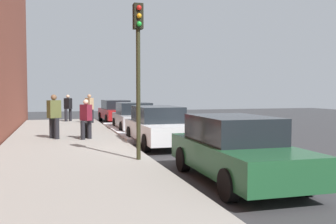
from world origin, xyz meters
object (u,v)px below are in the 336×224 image
Objects in this scene: parked_car_red at (116,111)px; parked_car_green at (235,149)px; parked_car_silver at (134,117)px; traffic_light_pole at (138,55)px; rolling_suitcase at (87,130)px; pedestrian_tan_coat at (89,108)px; parked_car_white at (158,126)px; pedestrian_olive_coat at (54,115)px; pedestrian_black_coat at (68,107)px; pedestrian_burgundy_coat at (86,118)px.

parked_car_red and parked_car_green have the same top height.
parked_car_silver is 9.44m from traffic_light_pole.
pedestrian_tan_coat is at bearing 174.45° from rolling_suitcase.
traffic_light_pole reaches higher than parked_car_white.
rolling_suitcase is (0.03, 1.32, -0.66)m from pedestrian_olive_coat.
pedestrian_tan_coat reaches higher than pedestrian_black_coat.
parked_car_green is 17.93m from pedestrian_black_coat.
parked_car_green is 15.98m from pedestrian_tan_coat.
traffic_light_pole is (8.98, -1.69, 2.36)m from parked_car_silver.
pedestrian_tan_coat is at bearing 174.28° from pedestrian_burgundy_coat.
parked_car_green is 2.64× the size of pedestrian_black_coat.
parked_car_red is at bearing -179.75° from parked_car_green.
pedestrian_olive_coat is at bearing -50.87° from parked_car_silver.
parked_car_silver reaches higher than rolling_suitcase.
pedestrian_olive_coat is 1.12× the size of pedestrian_burgundy_coat.
rolling_suitcase is (3.29, -2.69, -0.29)m from parked_car_silver.
parked_car_white is 9.83m from pedestrian_tan_coat.
rolling_suitcase is (9.43, -2.66, -0.29)m from parked_car_red.
rolling_suitcase is (-5.69, -1.00, -2.65)m from traffic_light_pole.
parked_car_white is at bearing 59.70° from pedestrian_burgundy_coat.
pedestrian_burgundy_coat reaches higher than rolling_suitcase.
parked_car_silver is 4.41× the size of rolling_suitcase.
parked_car_silver is 6.86m from pedestrian_black_coat.
pedestrian_black_coat reaches higher than rolling_suitcase.
parked_car_red is 1.07× the size of parked_car_silver.
pedestrian_black_coat is at bearing -152.37° from parked_car_silver.
traffic_light_pole is at bearing 11.82° from pedestrian_burgundy_coat.
rolling_suitcase is at bearing -161.69° from parked_car_green.
pedestrian_black_coat is at bearing 174.91° from pedestrian_olive_coat.
parked_car_red is 17.70m from parked_car_green.
parked_car_red is at bearing 157.03° from pedestrian_olive_coat.
parked_car_silver is at bearing 169.37° from traffic_light_pole.
pedestrian_black_coat reaches higher than parked_car_red.
pedestrian_tan_coat is (1.85, -1.93, 0.34)m from parked_car_red.
traffic_light_pole is at bearing -6.27° from parked_car_red.
pedestrian_tan_coat is 1.82× the size of rolling_suitcase.
parked_car_silver is at bearing -179.75° from parked_car_green.
pedestrian_burgundy_coat reaches higher than parked_car_red.
parked_car_green is 2.53× the size of pedestrian_olive_coat.
parked_car_silver is 2.66× the size of pedestrian_burgundy_coat.
traffic_light_pole reaches higher than pedestrian_tan_coat.
parked_car_white is (5.36, -0.13, 0.00)m from parked_car_silver.
pedestrian_black_coat is at bearing -145.56° from pedestrian_tan_coat.
parked_car_red is 6.14m from parked_car_silver.
pedestrian_tan_coat reaches higher than parked_car_white.
rolling_suitcase is at bearing -170.01° from traffic_light_pole.
pedestrian_black_coat reaches higher than parked_car_white.
parked_car_green is 8.24m from pedestrian_burgundy_coat.
parked_car_silver is 2.49× the size of pedestrian_black_coat.
traffic_light_pole reaches higher than parked_car_silver.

